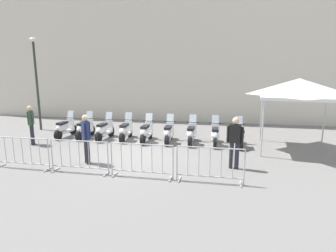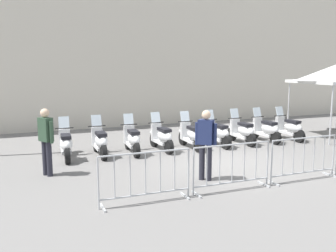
# 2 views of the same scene
# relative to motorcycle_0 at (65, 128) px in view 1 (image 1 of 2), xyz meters

# --- Properties ---
(ground_plane) EXTENTS (120.00, 120.00, 0.00)m
(ground_plane) POSITION_rel_motorcycle_0_xyz_m (4.36, -1.68, -0.45)
(ground_plane) COLOR slate
(building_facade) EXTENTS (28.09, 5.56, 10.26)m
(building_facade) POSITION_rel_motorcycle_0_xyz_m (3.37, 7.02, 4.68)
(building_facade) COLOR beige
(building_facade) RESTS_ON ground
(motorcycle_0) EXTENTS (0.56, 1.73, 1.24)m
(motorcycle_0) POSITION_rel_motorcycle_0_xyz_m (0.00, 0.00, 0.00)
(motorcycle_0) COLOR black
(motorcycle_0) RESTS_ON ground
(motorcycle_1) EXTENTS (0.57, 1.73, 1.24)m
(motorcycle_1) POSITION_rel_motorcycle_0_xyz_m (1.03, 0.14, 0.00)
(motorcycle_1) COLOR black
(motorcycle_1) RESTS_ON ground
(motorcycle_2) EXTENTS (0.56, 1.72, 1.24)m
(motorcycle_2) POSITION_rel_motorcycle_0_xyz_m (2.06, 0.19, 0.00)
(motorcycle_2) COLOR black
(motorcycle_2) RESTS_ON ground
(motorcycle_3) EXTENTS (0.63, 1.72, 1.24)m
(motorcycle_3) POSITION_rel_motorcycle_0_xyz_m (3.09, 0.37, 0.00)
(motorcycle_3) COLOR black
(motorcycle_3) RESTS_ON ground
(motorcycle_4) EXTENTS (0.59, 1.72, 1.24)m
(motorcycle_4) POSITION_rel_motorcycle_0_xyz_m (4.13, 0.36, 0.00)
(motorcycle_4) COLOR black
(motorcycle_4) RESTS_ON ground
(motorcycle_5) EXTENTS (0.64, 1.72, 1.24)m
(motorcycle_5) POSITION_rel_motorcycle_0_xyz_m (5.15, 0.53, 0.00)
(motorcycle_5) COLOR black
(motorcycle_5) RESTS_ON ground
(motorcycle_6) EXTENTS (0.59, 1.72, 1.24)m
(motorcycle_6) POSITION_rel_motorcycle_0_xyz_m (6.18, 0.64, 0.00)
(motorcycle_6) COLOR black
(motorcycle_6) RESTS_ON ground
(motorcycle_7) EXTENTS (0.62, 1.72, 1.24)m
(motorcycle_7) POSITION_rel_motorcycle_0_xyz_m (7.21, 0.76, 0.00)
(motorcycle_7) COLOR black
(motorcycle_7) RESTS_ON ground
(motorcycle_8) EXTENTS (0.64, 1.72, 1.24)m
(motorcycle_8) POSITION_rel_motorcycle_0_xyz_m (8.24, 0.82, 0.00)
(motorcycle_8) COLOR black
(motorcycle_8) RESTS_ON ground
(barrier_segment_0) EXTENTS (1.95, 0.64, 1.07)m
(barrier_segment_0) POSITION_rel_motorcycle_0_xyz_m (1.55, -4.13, 0.07)
(barrier_segment_0) COLOR #B2B5B7
(barrier_segment_0) RESTS_ON ground
(barrier_segment_1) EXTENTS (1.95, 0.64, 1.07)m
(barrier_segment_1) POSITION_rel_motorcycle_0_xyz_m (3.58, -3.90, 0.07)
(barrier_segment_1) COLOR #B2B5B7
(barrier_segment_1) RESTS_ON ground
(barrier_segment_2) EXTENTS (1.95, 0.64, 1.07)m
(barrier_segment_2) POSITION_rel_motorcycle_0_xyz_m (5.62, -3.66, 0.07)
(barrier_segment_2) COLOR #B2B5B7
(barrier_segment_2) RESTS_ON ground
(barrier_segment_3) EXTENTS (1.95, 0.64, 1.07)m
(barrier_segment_3) POSITION_rel_motorcycle_0_xyz_m (7.65, -3.43, 0.07)
(barrier_segment_3) COLOR #B2B5B7
(barrier_segment_3) RESTS_ON ground
(street_lamp) EXTENTS (0.36, 0.36, 4.90)m
(street_lamp) POSITION_rel_motorcycle_0_xyz_m (-2.44, 1.09, 2.57)
(street_lamp) COLOR #2D332D
(street_lamp) RESTS_ON ground
(officer_near_row_end) EXTENTS (0.39, 0.46, 1.73)m
(officer_near_row_end) POSITION_rel_motorcycle_0_xyz_m (-0.46, -1.58, 0.53)
(officer_near_row_end) COLOR #23232D
(officer_near_row_end) RESTS_ON ground
(officer_mid_plaza) EXTENTS (0.44, 0.40, 1.73)m
(officer_mid_plaza) POSITION_rel_motorcycle_0_xyz_m (3.28, -3.03, 0.53)
(officer_mid_plaza) COLOR #23232D
(officer_mid_plaza) RESTS_ON ground
(officer_by_barriers) EXTENTS (0.55, 0.25, 1.73)m
(officer_by_barriers) POSITION_rel_motorcycle_0_xyz_m (8.23, -2.02, 0.53)
(officer_by_barriers) COLOR #23232D
(officer_by_barriers) RESTS_ON ground
(canopy_tent) EXTENTS (2.87, 2.87, 2.91)m
(canopy_tent) POSITION_rel_motorcycle_0_xyz_m (10.40, 0.91, 2.06)
(canopy_tent) COLOR silver
(canopy_tent) RESTS_ON ground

